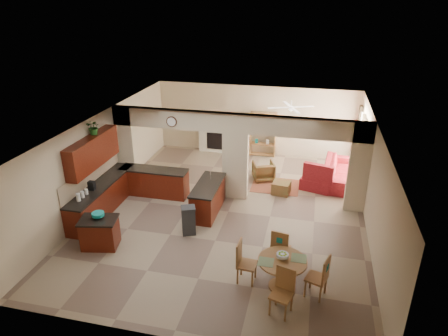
% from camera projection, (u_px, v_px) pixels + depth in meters
% --- Properties ---
extents(floor, '(10.00, 10.00, 0.00)m').
position_uv_depth(floor, '(228.00, 212.00, 12.13)').
color(floor, gray).
rests_on(floor, ground).
extents(ceiling, '(10.00, 10.00, 0.00)m').
position_uv_depth(ceiling, '(229.00, 123.00, 11.01)').
color(ceiling, white).
rests_on(ceiling, wall_back).
extents(wall_back, '(8.00, 0.00, 8.00)m').
position_uv_depth(wall_back, '(255.00, 121.00, 16.03)').
color(wall_back, '#C7B091').
rests_on(wall_back, floor).
extents(wall_front, '(8.00, 0.00, 8.00)m').
position_uv_depth(wall_front, '(168.00, 280.00, 7.11)').
color(wall_front, '#C7B091').
rests_on(wall_front, floor).
extents(wall_left, '(0.00, 10.00, 10.00)m').
position_uv_depth(wall_left, '(103.00, 158.00, 12.40)').
color(wall_left, '#C7B091').
rests_on(wall_left, floor).
extents(wall_right, '(0.00, 10.00, 10.00)m').
position_uv_depth(wall_right, '(373.00, 183.00, 10.74)').
color(wall_right, '#C7B091').
rests_on(wall_right, floor).
extents(partition_left_pier, '(0.60, 0.25, 2.80)m').
position_uv_depth(partition_left_pier, '(126.00, 147.00, 13.23)').
color(partition_left_pier, '#C7B091').
rests_on(partition_left_pier, floor).
extents(partition_center_pier, '(0.80, 0.25, 2.20)m').
position_uv_depth(partition_center_pier, '(235.00, 166.00, 12.58)').
color(partition_center_pier, '#C7B091').
rests_on(partition_center_pier, floor).
extents(partition_right_pier, '(0.60, 0.25, 2.80)m').
position_uv_depth(partition_right_pier, '(359.00, 168.00, 11.69)').
color(partition_right_pier, '#C7B091').
rests_on(partition_right_pier, floor).
extents(partition_header, '(8.00, 0.25, 0.60)m').
position_uv_depth(partition_header, '(236.00, 123.00, 12.02)').
color(partition_header, '#C7B091').
rests_on(partition_header, partition_center_pier).
extents(kitchen_counter, '(2.52, 3.29, 1.48)m').
position_uv_depth(kitchen_counter, '(124.00, 191.00, 12.40)').
color(kitchen_counter, '#3B0D06').
rests_on(kitchen_counter, floor).
extents(upper_cabinets, '(0.35, 2.40, 0.90)m').
position_uv_depth(upper_cabinets, '(93.00, 152.00, 11.44)').
color(upper_cabinets, '#3B0D06').
rests_on(upper_cabinets, wall_left).
extents(peninsula, '(0.70, 1.85, 0.91)m').
position_uv_depth(peninsula, '(208.00, 198.00, 11.97)').
color(peninsula, '#3B0D06').
rests_on(peninsula, floor).
extents(wall_clock, '(0.34, 0.03, 0.34)m').
position_uv_depth(wall_clock, '(171.00, 122.00, 12.32)').
color(wall_clock, '#4A2818').
rests_on(wall_clock, partition_header).
extents(rug, '(1.60, 1.30, 0.01)m').
position_uv_depth(rug, '(275.00, 186.00, 13.76)').
color(rug, brown).
rests_on(rug, floor).
extents(fireplace, '(1.60, 0.35, 1.20)m').
position_uv_depth(fireplace, '(216.00, 137.00, 16.53)').
color(fireplace, '#EDE4CD').
rests_on(fireplace, floor).
extents(shelving_unit, '(1.00, 0.32, 1.80)m').
position_uv_depth(shelving_unit, '(263.00, 134.00, 16.00)').
color(shelving_unit, '#985D34').
rests_on(shelving_unit, floor).
extents(window_a, '(0.02, 0.90, 1.90)m').
position_uv_depth(window_a, '(364.00, 158.00, 12.88)').
color(window_a, white).
rests_on(window_a, wall_right).
extents(window_b, '(0.02, 0.90, 1.90)m').
position_uv_depth(window_b, '(360.00, 141.00, 14.39)').
color(window_b, white).
rests_on(window_b, wall_right).
extents(glazed_door, '(0.02, 0.70, 2.10)m').
position_uv_depth(glazed_door, '(361.00, 153.00, 13.70)').
color(glazed_door, white).
rests_on(glazed_door, wall_right).
extents(drape_a_left, '(0.10, 0.28, 2.30)m').
position_uv_depth(drape_a_left, '(364.00, 165.00, 12.35)').
color(drape_a_left, '#451E1B').
rests_on(drape_a_left, wall_right).
extents(drape_a_right, '(0.10, 0.28, 2.30)m').
position_uv_depth(drape_a_right, '(361.00, 152.00, 13.42)').
color(drape_a_right, '#451E1B').
rests_on(drape_a_right, wall_right).
extents(drape_b_left, '(0.10, 0.28, 2.30)m').
position_uv_depth(drape_b_left, '(360.00, 147.00, 13.87)').
color(drape_b_left, '#451E1B').
rests_on(drape_b_left, wall_right).
extents(drape_b_right, '(0.10, 0.28, 2.30)m').
position_uv_depth(drape_b_right, '(357.00, 136.00, 14.94)').
color(drape_b_right, '#451E1B').
rests_on(drape_b_right, wall_right).
extents(ceiling_fan, '(1.00, 1.00, 0.10)m').
position_uv_depth(ceiling_fan, '(291.00, 107.00, 13.47)').
color(ceiling_fan, white).
rests_on(ceiling_fan, ceiling).
extents(kitchen_island, '(1.05, 0.84, 0.81)m').
position_uv_depth(kitchen_island, '(100.00, 233.00, 10.33)').
color(kitchen_island, '#3B0D06').
rests_on(kitchen_island, floor).
extents(teal_bowl, '(0.32, 0.32, 0.15)m').
position_uv_depth(teal_bowl, '(98.00, 215.00, 10.20)').
color(teal_bowl, teal).
rests_on(teal_bowl, kitchen_island).
extents(trash_can, '(0.45, 0.42, 0.76)m').
position_uv_depth(trash_can, '(189.00, 221.00, 10.89)').
color(trash_can, '#29292B').
rests_on(trash_can, floor).
extents(dining_table, '(1.09, 1.09, 0.74)m').
position_uv_depth(dining_table, '(282.00, 269.00, 8.82)').
color(dining_table, '#985D34').
rests_on(dining_table, floor).
extents(fruit_bowl, '(0.27, 0.27, 0.14)m').
position_uv_depth(fruit_bowl, '(283.00, 256.00, 8.74)').
color(fruit_bowl, '#82C329').
rests_on(fruit_bowl, dining_table).
extents(sofa, '(2.60, 1.20, 0.74)m').
position_uv_depth(sofa, '(339.00, 172.00, 13.95)').
color(sofa, maroon).
rests_on(sofa, floor).
extents(chaise, '(1.18, 1.05, 0.40)m').
position_uv_depth(chaise, '(317.00, 183.00, 13.51)').
color(chaise, maroon).
rests_on(chaise, floor).
extents(armchair, '(0.91, 0.92, 0.66)m').
position_uv_depth(armchair, '(263.00, 171.00, 14.10)').
color(armchair, maroon).
rests_on(armchair, floor).
extents(ottoman, '(0.62, 0.62, 0.40)m').
position_uv_depth(ottoman, '(281.00, 188.00, 13.18)').
color(ottoman, maroon).
rests_on(ottoman, floor).
extents(plant, '(0.40, 0.35, 0.44)m').
position_uv_depth(plant, '(94.00, 127.00, 11.38)').
color(plant, '#134512').
rests_on(plant, upper_cabinets).
extents(chair_north, '(0.49, 0.49, 1.02)m').
position_uv_depth(chair_north, '(280.00, 247.00, 9.49)').
color(chair_north, '#985D34').
rests_on(chair_north, floor).
extents(chair_east, '(0.53, 0.53, 1.02)m').
position_uv_depth(chair_east, '(321.00, 276.00, 8.53)').
color(chair_east, '#985D34').
rests_on(chair_east, floor).
extents(chair_south, '(0.52, 0.52, 1.02)m').
position_uv_depth(chair_south, '(283.00, 289.00, 8.14)').
color(chair_south, '#985D34').
rests_on(chair_south, floor).
extents(chair_west, '(0.45, 0.45, 1.02)m').
position_uv_depth(chair_west, '(243.00, 260.00, 9.02)').
color(chair_west, '#985D34').
rests_on(chair_west, floor).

